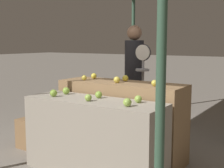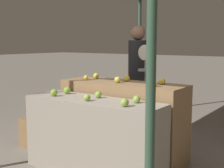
{
  "view_description": "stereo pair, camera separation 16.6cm",
  "coord_description": "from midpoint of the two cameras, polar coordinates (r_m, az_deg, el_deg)",
  "views": [
    {
      "loc": [
        2.07,
        -2.8,
        1.52
      ],
      "look_at": [
        0.05,
        0.3,
        1.02
      ],
      "focal_mm": 50.0,
      "sensor_mm": 36.0,
      "label": 1
    },
    {
      "loc": [
        2.21,
        -2.7,
        1.52
      ],
      "look_at": [
        0.05,
        0.3,
        1.02
      ],
      "focal_mm": 50.0,
      "sensor_mm": 36.0,
      "label": 2
    }
  ],
  "objects": [
    {
      "name": "wooden_crate_side",
      "position": [
        4.74,
        -12.15,
        -8.5
      ],
      "size": [
        0.43,
        0.43,
        0.43
      ],
      "primitive_type": "cube",
      "color": "olive",
      "rests_on": "ground_plane"
    },
    {
      "name": "apple_front_3",
      "position": [
        3.94,
        -7.03,
        -1.19
      ],
      "size": [
        0.09,
        0.09,
        0.09
      ],
      "primitive_type": "sphere",
      "color": "#84AD3D",
      "rests_on": "display_counter_front"
    },
    {
      "name": "apple_back_3",
      "position": [
        4.4,
        -1.85,
        1.5
      ],
      "size": [
        0.08,
        0.08,
        0.08
      ],
      "primitive_type": "sphere",
      "color": "gold",
      "rests_on": "display_counter_back"
    },
    {
      "name": "apple_front_1",
      "position": [
        3.46,
        -3.24,
        -2.48
      ],
      "size": [
        0.08,
        0.08,
        0.08
      ],
      "primitive_type": "sphere",
      "color": "#8EB247",
      "rests_on": "display_counter_front"
    },
    {
      "name": "display_counter_back",
      "position": [
        4.1,
        3.04,
        -6.66
      ],
      "size": [
        1.67,
        0.55,
        1.01
      ],
      "primitive_type": "cube",
      "color": "olive",
      "rests_on": "ground_plane"
    },
    {
      "name": "apple_back_4",
      "position": [
        4.09,
        3.9,
        1.04
      ],
      "size": [
        0.08,
        0.08,
        0.08
      ],
      "primitive_type": "sphere",
      "color": "gold",
      "rests_on": "display_counter_back"
    },
    {
      "name": "person_vendor_at_scale",
      "position": [
        4.98,
        5.67,
        2.31
      ],
      "size": [
        0.36,
        0.36,
        1.78
      ],
      "rotation": [
        0.0,
        0.0,
        2.91
      ],
      "color": "#2D2D38",
      "rests_on": "ground_plane"
    },
    {
      "name": "produce_scale",
      "position": [
        4.54,
        7.16,
        1.86
      ],
      "size": [
        0.24,
        0.2,
        1.49
      ],
      "color": "#99999E",
      "rests_on": "ground_plane"
    },
    {
      "name": "apple_back_1",
      "position": [
        3.93,
        2.24,
        0.77
      ],
      "size": [
        0.08,
        0.08,
        0.08
      ],
      "primitive_type": "sphere",
      "color": "gold",
      "rests_on": "display_counter_back"
    },
    {
      "name": "apple_front_5",
      "position": [
        3.36,
        5.95,
        -2.8
      ],
      "size": [
        0.08,
        0.08,
        0.08
      ],
      "primitive_type": "sphere",
      "color": "#8EB247",
      "rests_on": "display_counter_front"
    },
    {
      "name": "apple_front_4",
      "position": [
        3.63,
        -1.22,
        -1.95
      ],
      "size": [
        0.08,
        0.08,
        0.08
      ],
      "primitive_type": "sphere",
      "color": "#84AD3D",
      "rests_on": "display_counter_front"
    },
    {
      "name": "apple_front_0",
      "position": [
        3.8,
        -9.33,
        -1.58
      ],
      "size": [
        0.09,
        0.09,
        0.09
      ],
      "primitive_type": "sphere",
      "color": "#84AD3D",
      "rests_on": "display_counter_front"
    },
    {
      "name": "apple_back_5",
      "position": [
        3.85,
        10.4,
        0.47
      ],
      "size": [
        0.08,
        0.08,
        0.08
      ],
      "primitive_type": "sphere",
      "color": "gold",
      "rests_on": "display_counter_back"
    },
    {
      "name": "apple_back_0",
      "position": [
        4.22,
        -3.69,
        1.17
      ],
      "size": [
        0.07,
        0.07,
        0.07
      ],
      "primitive_type": "sphere",
      "color": "gold",
      "rests_on": "display_counter_back"
    },
    {
      "name": "display_counter_front",
      "position": [
        3.65,
        -2.13,
        -9.61
      ],
      "size": [
        1.67,
        0.55,
        0.87
      ],
      "primitive_type": "cube",
      "color": "gray",
      "rests_on": "ground_plane"
    },
    {
      "name": "apple_back_2",
      "position": [
        3.66,
        9.05,
        0.12
      ],
      "size": [
        0.07,
        0.07,
        0.07
      ],
      "primitive_type": "sphere",
      "color": "gold",
      "rests_on": "display_counter_back"
    },
    {
      "name": "apple_front_2",
      "position": [
        3.16,
        3.85,
        -3.39
      ],
      "size": [
        0.09,
        0.09,
        0.09
      ],
      "primitive_type": "sphere",
      "color": "#8EB247",
      "rests_on": "display_counter_front"
    }
  ]
}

